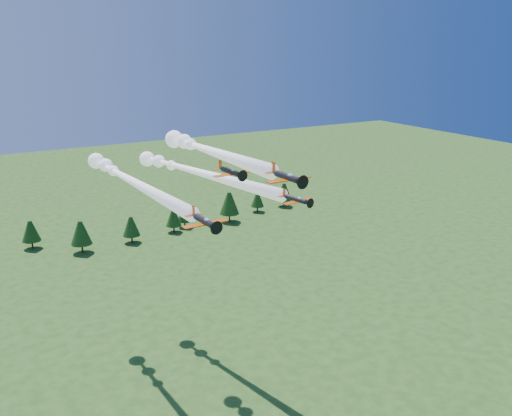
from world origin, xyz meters
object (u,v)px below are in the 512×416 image
plane_lead (208,150)px  plane_left (130,180)px  plane_right (195,171)px  plane_slot (231,172)px

plane_lead → plane_left: bearing=125.4°
plane_lead → plane_right: 18.84m
plane_lead → plane_right: (4.45, 16.54, -7.84)m
plane_lead → plane_right: bearing=72.7°
plane_right → plane_slot: size_ratio=7.00×
plane_left → plane_slot: bearing=-67.9°
plane_slot → plane_lead: bearing=84.8°
plane_slot → plane_left: bearing=110.0°
plane_lead → plane_slot: (-0.08, -9.43, -2.34)m
plane_right → plane_lead: bearing=-117.0°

